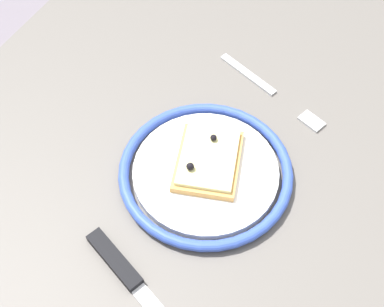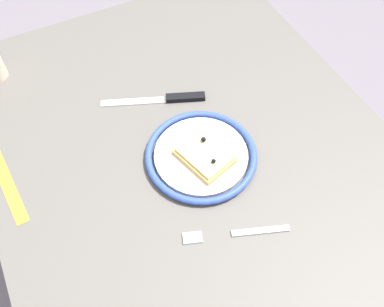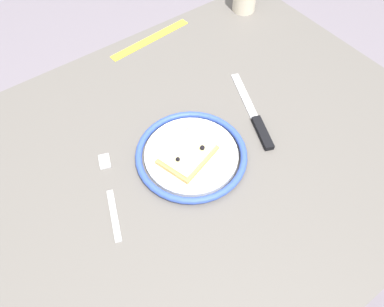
{
  "view_description": "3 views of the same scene",
  "coord_description": "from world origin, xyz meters",
  "px_view_note": "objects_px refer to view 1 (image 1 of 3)",
  "views": [
    {
      "loc": [
        0.36,
        0.15,
        1.3
      ],
      "look_at": [
        -0.0,
        -0.03,
        0.73
      ],
      "focal_mm": 48.44,
      "sensor_mm": 36.0,
      "label": 1
    },
    {
      "loc": [
        -0.42,
        0.23,
        1.44
      ],
      "look_at": [
        0.01,
        0.01,
        0.75
      ],
      "focal_mm": 39.4,
      "sensor_mm": 36.0,
      "label": 2
    },
    {
      "loc": [
        -0.25,
        -0.37,
        1.35
      ],
      "look_at": [
        0.0,
        -0.02,
        0.74
      ],
      "focal_mm": 34.7,
      "sensor_mm": 36.0,
      "label": 3
    }
  ],
  "objects_px": {
    "plate": "(206,172)",
    "pizza_slice_near": "(207,161)",
    "dining_table": "(212,205)",
    "fork": "(271,91)",
    "knife": "(131,279)"
  },
  "relations": [
    {
      "from": "plate",
      "to": "fork",
      "type": "xyz_separation_m",
      "value": [
        -0.18,
        0.02,
        -0.01
      ]
    },
    {
      "from": "dining_table",
      "to": "fork",
      "type": "height_order",
      "value": "fork"
    },
    {
      "from": "dining_table",
      "to": "knife",
      "type": "relative_size",
      "value": 4.95
    },
    {
      "from": "pizza_slice_near",
      "to": "fork",
      "type": "xyz_separation_m",
      "value": [
        -0.17,
        0.02,
        -0.02
      ]
    },
    {
      "from": "plate",
      "to": "pizza_slice_near",
      "type": "relative_size",
      "value": 1.83
    },
    {
      "from": "dining_table",
      "to": "pizza_slice_near",
      "type": "height_order",
      "value": "pizza_slice_near"
    },
    {
      "from": "dining_table",
      "to": "fork",
      "type": "xyz_separation_m",
      "value": [
        -0.17,
        0.01,
        0.09
      ]
    },
    {
      "from": "dining_table",
      "to": "plate",
      "type": "distance_m",
      "value": 0.1
    },
    {
      "from": "pizza_slice_near",
      "to": "knife",
      "type": "distance_m",
      "value": 0.18
    },
    {
      "from": "pizza_slice_near",
      "to": "knife",
      "type": "height_order",
      "value": "pizza_slice_near"
    },
    {
      "from": "dining_table",
      "to": "fork",
      "type": "distance_m",
      "value": 0.19
    },
    {
      "from": "knife",
      "to": "dining_table",
      "type": "bearing_deg",
      "value": 173.68
    },
    {
      "from": "plate",
      "to": "knife",
      "type": "xyz_separation_m",
      "value": [
        0.17,
        -0.01,
        -0.0
      ]
    },
    {
      "from": "plate",
      "to": "pizza_slice_near",
      "type": "xyz_separation_m",
      "value": [
        -0.01,
        -0.0,
        0.01
      ]
    },
    {
      "from": "pizza_slice_near",
      "to": "fork",
      "type": "relative_size",
      "value": 0.66
    }
  ]
}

